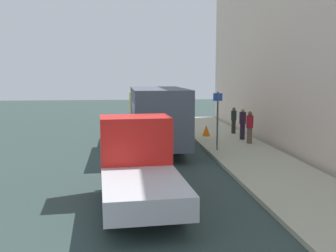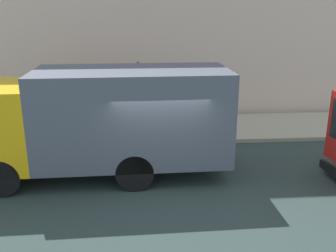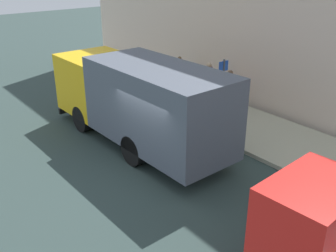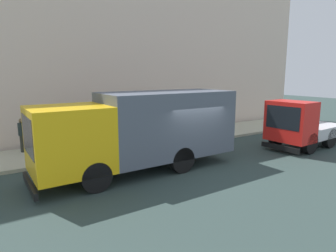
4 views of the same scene
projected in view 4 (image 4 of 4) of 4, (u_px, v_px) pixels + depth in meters
ground at (191, 167)px, 12.06m from camera, size 80.00×80.00×0.00m
sidewalk at (139, 143)px, 15.96m from camera, size 3.42×30.00×0.15m
building_facade at (120, 34)px, 16.74m from camera, size 0.50×30.00×12.13m
large_utility_truck at (142, 128)px, 11.28m from camera, size 2.59×8.08×3.10m
small_flatbed_truck at (300, 126)px, 14.88m from camera, size 2.41×4.77×2.49m
pedestrian_walking at (96, 127)px, 15.38m from camera, size 0.42×0.42×1.69m
pedestrian_standing at (70, 129)px, 14.69m from camera, size 0.52×0.52×1.75m
pedestrian_third at (22, 134)px, 13.65m from camera, size 0.47×0.47×1.60m
traffic_cone_orange at (48, 152)px, 12.59m from camera, size 0.46×0.46×0.65m
street_sign_post at (140, 115)px, 14.33m from camera, size 0.44×0.08×2.79m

